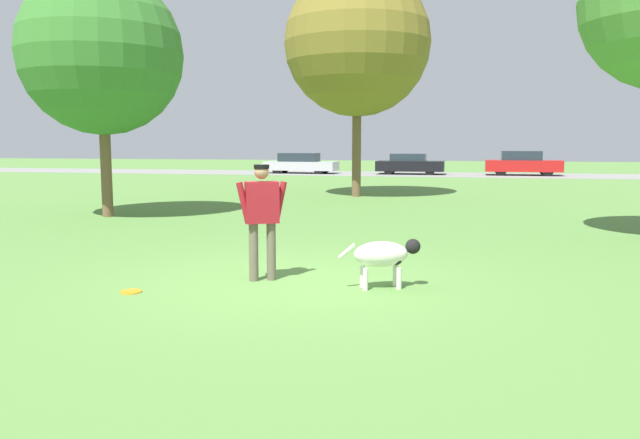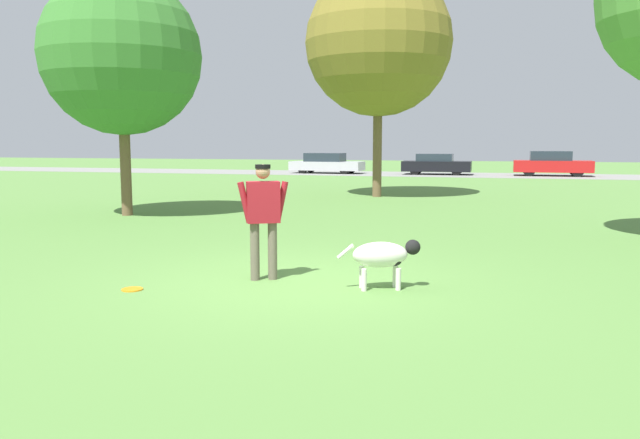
{
  "view_description": "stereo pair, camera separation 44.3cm",
  "coord_description": "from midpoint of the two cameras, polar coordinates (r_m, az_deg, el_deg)",
  "views": [
    {
      "loc": [
        2.3,
        -8.25,
        1.94
      ],
      "look_at": [
        0.45,
        -0.02,
        0.9
      ],
      "focal_mm": 35.0,
      "sensor_mm": 36.0,
      "label": 1
    },
    {
      "loc": [
        2.73,
        -8.14,
        1.94
      ],
      "look_at": [
        0.45,
        -0.02,
        0.9
      ],
      "focal_mm": 35.0,
      "sensor_mm": 36.0,
      "label": 2
    }
  ],
  "objects": [
    {
      "name": "parked_car_silver",
      "position": [
        39.72,
        -2.11,
        5.14
      ],
      "size": [
        4.65,
        2.01,
        1.29
      ],
      "rotation": [
        0.0,
        0.0,
        -0.05
      ],
      "color": "#B7B7BC",
      "rests_on": "ground_plane"
    },
    {
      "name": "person",
      "position": [
        8.79,
        -6.76,
        0.69
      ],
      "size": [
        0.68,
        0.42,
        1.64
      ],
      "rotation": [
        0.0,
        0.0,
        0.49
      ],
      "color": "#665B4C",
      "rests_on": "ground_plane"
    },
    {
      "name": "tree_near_left",
      "position": [
        17.52,
        -20.07,
        14.04
      ],
      "size": [
        4.16,
        4.16,
        6.29
      ],
      "color": "brown",
      "rests_on": "ground_plane"
    },
    {
      "name": "far_road_strip",
      "position": [
        38.86,
        8.97,
        4.1
      ],
      "size": [
        120.0,
        6.0,
        0.01
      ],
      "color": "gray",
      "rests_on": "ground_plane"
    },
    {
      "name": "ground_plane",
      "position": [
        8.79,
        -4.31,
        -5.74
      ],
      "size": [
        120.0,
        120.0,
        0.0
      ],
      "primitive_type": "plane",
      "color": "#56843D"
    },
    {
      "name": "parked_car_red",
      "position": [
        38.97,
        17.74,
        4.9
      ],
      "size": [
        4.38,
        1.8,
        1.45
      ],
      "rotation": [
        0.0,
        0.0,
        -0.01
      ],
      "color": "red",
      "rests_on": "ground_plane"
    },
    {
      "name": "tree_mid_center",
      "position": [
        22.87,
        2.86,
        15.8
      ],
      "size": [
        5.16,
        5.16,
        8.02
      ],
      "color": "brown",
      "rests_on": "ground_plane"
    },
    {
      "name": "dog",
      "position": [
        8.35,
        4.39,
        -3.26
      ],
      "size": [
        1.09,
        0.58,
        0.66
      ],
      "rotation": [
        0.0,
        0.0,
        0.37
      ],
      "color": "silver",
      "rests_on": "ground_plane"
    },
    {
      "name": "frisbee",
      "position": [
        8.61,
        -18.33,
        -6.29
      ],
      "size": [
        0.28,
        0.28,
        0.02
      ],
      "color": "orange",
      "rests_on": "ground_plane"
    },
    {
      "name": "parked_car_black",
      "position": [
        38.86,
        7.89,
        5.04
      ],
      "size": [
        4.12,
        1.84,
        1.27
      ],
      "rotation": [
        0.0,
        0.0,
        0.0
      ],
      "color": "black",
      "rests_on": "ground_plane"
    }
  ]
}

